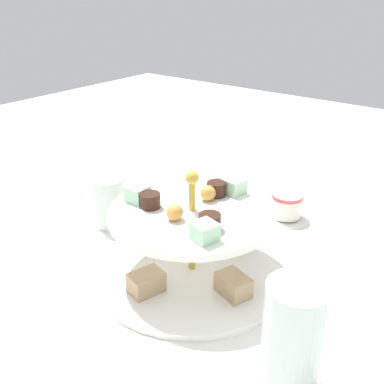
% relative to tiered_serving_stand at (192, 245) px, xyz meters
% --- Properties ---
extents(ground_plane, '(2.40, 2.40, 0.00)m').
position_rel_tiered_serving_stand_xyz_m(ground_plane, '(-0.00, 0.00, -0.05)').
color(ground_plane, silver).
extents(tiered_serving_stand, '(0.30, 0.30, 0.17)m').
position_rel_tiered_serving_stand_xyz_m(tiered_serving_stand, '(0.00, 0.00, 0.00)').
color(tiered_serving_stand, white).
rests_on(tiered_serving_stand, ground_plane).
extents(water_glass_tall_right, '(0.07, 0.07, 0.14)m').
position_rel_tiered_serving_stand_xyz_m(water_glass_tall_right, '(-0.22, 0.11, 0.02)').
color(water_glass_tall_right, silver).
rests_on(water_glass_tall_right, ground_plane).
extents(water_glass_short_left, '(0.06, 0.06, 0.08)m').
position_rel_tiered_serving_stand_xyz_m(water_glass_short_left, '(0.10, -0.22, -0.01)').
color(water_glass_short_left, silver).
rests_on(water_glass_short_left, ground_plane).
extents(teacup_with_saucer, '(0.09, 0.09, 0.05)m').
position_rel_tiered_serving_stand_xyz_m(teacup_with_saucer, '(-0.03, -0.25, -0.03)').
color(teacup_with_saucer, white).
rests_on(teacup_with_saucer, ground_plane).
extents(butter_knife_right, '(0.11, 0.15, 0.00)m').
position_rel_tiered_serving_stand_xyz_m(butter_knife_right, '(-0.23, -0.18, -0.05)').
color(butter_knife_right, silver).
rests_on(butter_knife_right, ground_plane).
extents(water_glass_mid_back, '(0.06, 0.06, 0.09)m').
position_rel_tiered_serving_stand_xyz_m(water_glass_mid_back, '(0.22, -0.03, -0.00)').
color(water_glass_mid_back, silver).
rests_on(water_glass_mid_back, ground_plane).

